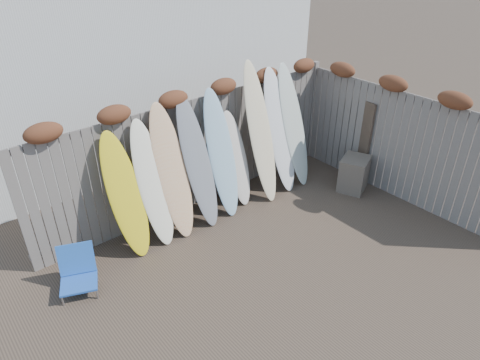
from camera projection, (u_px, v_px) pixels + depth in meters
ground at (291, 268)px, 6.44m from camera, size 80.00×80.00×0.00m
back_fence at (199, 143)px, 7.45m from camera, size 6.05×0.28×2.24m
right_fence at (402, 140)px, 7.68m from camera, size 0.28×4.40×2.24m
beach_chair at (78, 271)px, 5.95m from camera, size 0.65×0.67×0.65m
wooden_crate at (354, 174)px, 8.24m from camera, size 0.71×0.65×0.67m
lattice_panel at (351, 135)px, 8.63m from camera, size 0.32×1.07×1.64m
surfboard_0 at (126, 196)px, 6.38m from camera, size 0.57×0.72×1.94m
surfboard_1 at (153, 184)px, 6.62m from camera, size 0.49×0.72×2.00m
surfboard_2 at (172, 172)px, 6.78m from camera, size 0.56×0.78×2.16m
surfboard_3 at (198, 163)px, 7.01m from camera, size 0.56×0.81×2.19m
surfboard_4 at (221, 154)px, 7.30m from camera, size 0.56×0.81×2.18m
surfboard_5 at (236, 159)px, 7.65m from camera, size 0.47×0.62×1.71m
surfboard_6 at (260, 133)px, 7.66m from camera, size 0.52×0.90×2.49m
surfboard_7 at (280, 131)px, 7.98m from camera, size 0.55×0.80×2.29m
surfboard_8 at (294, 126)px, 8.17m from camera, size 0.60×0.85×2.32m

